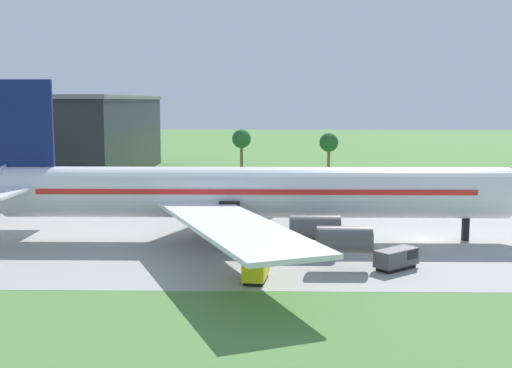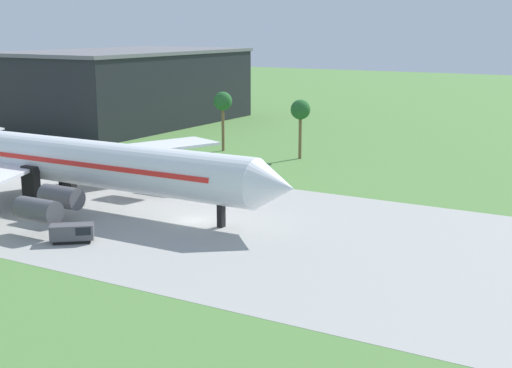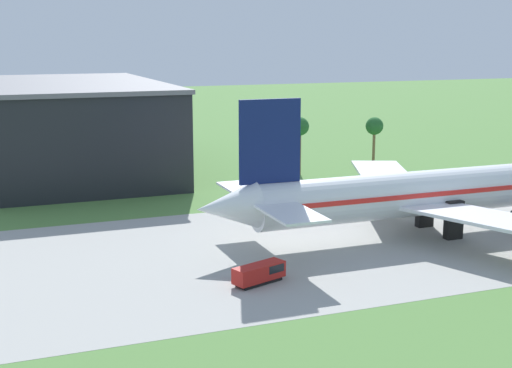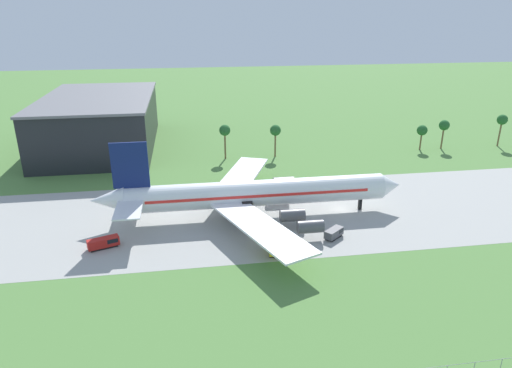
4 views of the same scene
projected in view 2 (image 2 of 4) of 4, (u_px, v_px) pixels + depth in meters
The scene contains 6 objects.
ground_plane at pixel (192, 221), 88.59m from camera, with size 600.00×600.00×0.00m, color #517F3D.
taxiway_strip at pixel (192, 221), 88.59m from camera, with size 320.00×44.00×0.02m.
jet_airliner at pixel (57, 159), 97.67m from camera, with size 73.11×61.78×19.39m.
baggage_tug at pixel (74, 233), 79.53m from camera, with size 4.94×4.55×2.09m.
terminal_building at pixel (126, 87), 175.17m from camera, with size 36.72×61.20×18.00m.
palm_tree_row at pixel (502, 126), 111.15m from camera, with size 101.95×3.60×11.45m.
Camera 2 is at (49.85, -69.91, 23.68)m, focal length 50.00 mm.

